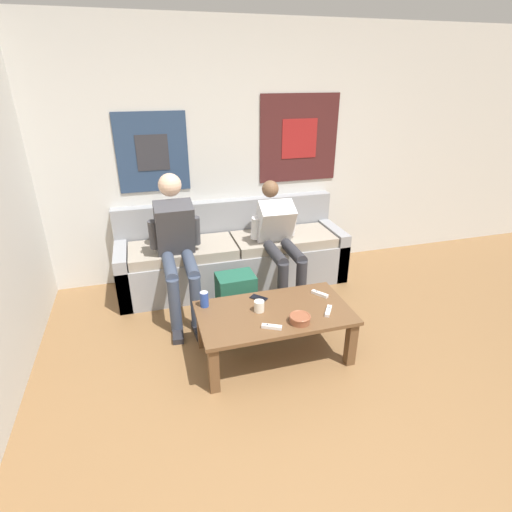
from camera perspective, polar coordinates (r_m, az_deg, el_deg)
The scene contains 14 objects.
ground_plane at distance 2.73m, azimuth 12.88°, elevation -24.95°, with size 18.00×18.00×0.00m, color brown.
wall_back at distance 4.28m, azimuth -2.30°, elevation 14.15°, with size 10.00×0.07×2.55m.
couch at distance 4.22m, azimuth -3.31°, elevation -0.06°, with size 2.34×0.69×0.83m.
coffee_table at distance 3.11m, azimuth 2.62°, elevation -8.88°, with size 1.17×0.64×0.40m.
person_seated_adult at distance 3.65m, azimuth -11.28°, elevation 2.06°, with size 0.47×0.93×1.25m.
person_seated_teen at distance 3.88m, azimuth 3.30°, elevation 2.64°, with size 0.47×0.96×1.10m.
backpack at distance 3.64m, azimuth -2.83°, elevation -5.93°, with size 0.34×0.29×0.43m.
ceramic_bowl at distance 2.95m, azimuth 6.30°, elevation -8.84°, with size 0.16×0.16×0.06m.
pillar_candle at distance 3.05m, azimuth 0.46°, elevation -7.17°, with size 0.08×0.08×0.10m.
drink_can_blue at distance 3.13m, azimuth -7.40°, elevation -6.15°, with size 0.07×0.07×0.12m.
game_controller_near_left at distance 2.88m, azimuth 2.26°, elevation -10.07°, with size 0.14×0.10×0.03m.
game_controller_near_right at distance 3.31m, azimuth 9.09°, elevation -5.36°, with size 0.11×0.14×0.03m.
game_controller_far_center at distance 3.10m, azimuth 10.29°, elevation -7.72°, with size 0.11×0.14×0.03m.
cell_phone at distance 3.23m, azimuth 0.39°, elevation -6.02°, with size 0.14×0.14×0.01m.
Camera 1 is at (-1.01, -1.49, 2.05)m, focal length 28.00 mm.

